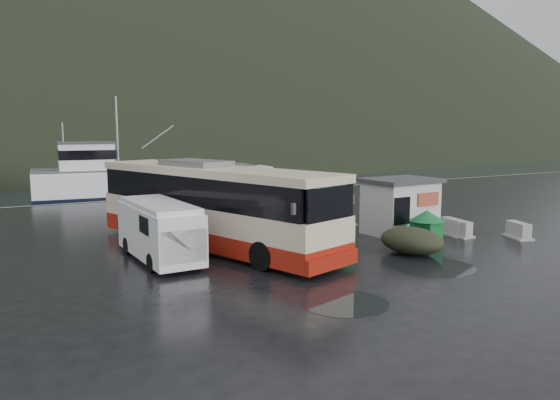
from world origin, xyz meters
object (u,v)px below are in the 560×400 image
white_van (160,260)px  jersey_barrier_c (457,236)px  dome_tent (411,254)px  jersey_barrier_a (453,235)px  waste_bin_left (339,249)px  waste_bin_right (426,244)px  coach_bus (213,247)px  ticket_kiosk (399,234)px  jersey_barrier_b (518,238)px  fishing_trawler (149,186)px

white_van → jersey_barrier_c: size_ratio=3.60×
dome_tent → jersey_barrier_a: dome_tent is taller
white_van → jersey_barrier_a: bearing=-9.8°
waste_bin_left → waste_bin_right: (4.03, -1.15, 0.00)m
coach_bus → ticket_kiosk: size_ratio=3.82×
white_van → ticket_kiosk: bearing=-3.8°
coach_bus → jersey_barrier_c: bearing=-34.7°
coach_bus → white_van: bearing=-174.3°
white_van → jersey_barrier_b: bearing=-15.6°
dome_tent → jersey_barrier_b: (6.77, -0.04, 0.00)m
waste_bin_right → jersey_barrier_c: (2.68, 0.65, 0.00)m
waste_bin_right → jersey_barrier_c: 2.76m
white_van → waste_bin_right: white_van is taller
coach_bus → jersey_barrier_b: coach_bus is taller
waste_bin_right → ticket_kiosk: ticket_kiosk is taller
ticket_kiosk → jersey_barrier_c: ticket_kiosk is taller
white_van → waste_bin_left: size_ratio=3.54×
jersey_barrier_a → dome_tent: bearing=-156.3°
jersey_barrier_a → jersey_barrier_c: 0.30m
ticket_kiosk → jersey_barrier_a: size_ratio=2.18×
jersey_barrier_b → fishing_trawler: size_ratio=0.07×
waste_bin_left → ticket_kiosk: 4.87m
jersey_barrier_b → jersey_barrier_c: size_ratio=0.98×
dome_tent → waste_bin_left: bearing=134.1°
jersey_barrier_a → fishing_trawler: (-6.96, 29.47, 0.00)m
waste_bin_left → jersey_barrier_a: bearing=-1.7°
ticket_kiosk → fishing_trawler: (-4.87, 27.88, 0.00)m
fishing_trawler → ticket_kiosk: bearing=-74.7°
white_van → dome_tent: (9.62, -4.13, 0.00)m
coach_bus → waste_bin_left: size_ratio=8.46×
coach_bus → jersey_barrier_b: 14.63m
dome_tent → jersey_barrier_b: size_ratio=1.85×
waste_bin_left → waste_bin_right: waste_bin_left is taller
ticket_kiosk → dome_tent: bearing=-128.2°
white_van → jersey_barrier_a: white_van is taller
coach_bus → waste_bin_left: 5.62m
coach_bus → fishing_trawler: (4.50, 26.19, 0.00)m
waste_bin_left → jersey_barrier_b: waste_bin_left is taller
white_van → jersey_barrier_c: bearing=-11.0°
waste_bin_right → fishing_trawler: 30.70m
coach_bus → ticket_kiosk: 9.52m
white_van → dome_tent: white_van is taller
coach_bus → jersey_barrier_a: (11.46, -3.28, 0.00)m
waste_bin_left → jersey_barrier_a: (6.76, -0.20, 0.00)m
ticket_kiosk → fishing_trawler: fishing_trawler is taller
waste_bin_right → jersey_barrier_b: bearing=-12.9°
waste_bin_right → jersey_barrier_a: 2.89m
jersey_barrier_c → fishing_trawler: 30.55m
waste_bin_right → fishing_trawler: fishing_trawler is taller
waste_bin_left → jersey_barrier_c: bearing=-4.2°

